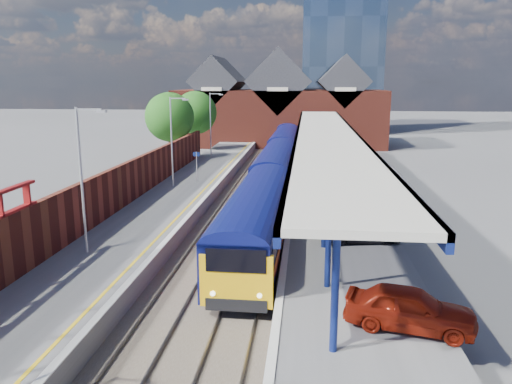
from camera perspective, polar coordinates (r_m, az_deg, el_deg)
ground at (r=47.21m, az=0.80°, el=1.31°), size 240.00×240.00×0.00m
ballast_bed at (r=37.49m, az=-0.55°, el=-1.58°), size 6.00×76.00×0.06m
rails at (r=37.47m, az=-0.55°, el=-1.44°), size 4.51×76.00×0.14m
left_platform at (r=38.37m, az=-8.74°, el=-0.68°), size 5.00×76.00×1.00m
right_platform at (r=37.21m, az=8.67°, el=-1.09°), size 6.00×76.00×1.00m
coping_left at (r=37.73m, az=-5.31°, el=0.01°), size 0.30×76.00×0.05m
coping_right at (r=37.05m, az=4.29°, el=-0.20°), size 0.30×76.00×0.05m
yellow_line at (r=37.86m, az=-6.20°, el=0.00°), size 0.14×76.00×0.01m
train at (r=50.93m, az=2.91°, el=4.53°), size 3.02×65.93×3.45m
canopy at (r=38.32m, az=7.99°, el=6.54°), size 4.50×52.00×4.48m
lamp_post_b at (r=24.82m, az=-19.09°, el=2.20°), size 1.48×0.18×7.00m
lamp_post_c at (r=39.76m, az=-9.45°, el=6.33°), size 1.48×0.18×7.00m
lamp_post_d at (r=55.29m, az=-5.09°, el=8.12°), size 1.48×0.18×7.00m
platform_sign at (r=41.65m, az=-6.81°, el=3.48°), size 0.55×0.08×2.50m
brick_wall at (r=32.76m, az=-16.08°, el=0.22°), size 0.35×50.00×3.86m
station_building at (r=74.35m, az=2.74°, el=9.60°), size 30.00×12.12×13.78m
glass_tower at (r=96.97m, az=9.84°, el=18.83°), size 14.20×14.20×40.30m
tree_near at (r=54.14m, az=-9.71°, el=8.28°), size 5.20×5.20×8.10m
tree_far at (r=61.65m, az=-6.82°, el=8.86°), size 5.20×5.20×8.10m
parked_car_red at (r=17.86m, az=17.17°, el=-12.55°), size 4.57×2.70×1.46m
parked_car_silver at (r=31.51m, az=13.63°, el=-1.40°), size 4.78×2.02×1.53m
parked_car_dark at (r=26.50m, az=11.80°, el=-4.27°), size 4.42×2.33×1.22m
parked_car_blue at (r=31.49m, az=13.78°, el=-1.81°), size 4.14×2.24×1.10m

